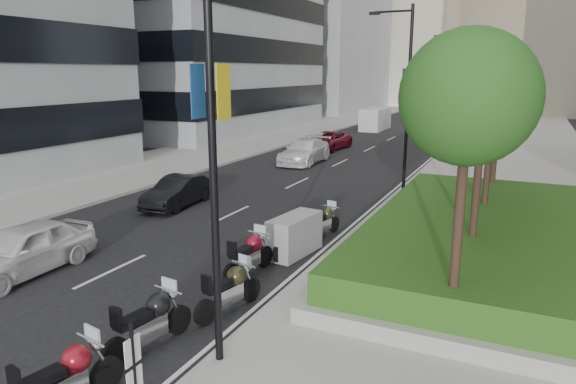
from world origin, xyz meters
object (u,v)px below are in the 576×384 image
Objects in this scene: motorcycle_1 at (65,380)px; car_a at (24,249)px; motorcycle_3 at (230,289)px; car_d at (328,141)px; lamp_post_1 at (405,90)px; motorcycle_4 at (249,255)px; car_c at (305,151)px; motorcycle_2 at (150,322)px; lamp_post_2 at (456,83)px; car_b at (178,192)px; motorcycle_5 at (295,235)px; motorcycle_6 at (324,222)px; delivery_van at (375,120)px; lamp_post_0 at (205,121)px.

car_a is (-6.33, 4.18, 0.13)m from motorcycle_1.
car_d reaches higher than motorcycle_3.
lamp_post_1 reaches higher than motorcycle_3.
motorcycle_4 is 0.45× the size of car_c.
motorcycle_2 is 30.19m from car_d.
lamp_post_2 is at bearing 55.83° from car_c.
car_c is (0.74, 12.74, 0.10)m from car_b.
car_a is at bearing 133.91° from motorcycle_5.
lamp_post_2 is 34.44m from car_a.
motorcycle_3 is 1.08× the size of motorcycle_6.
lamp_post_1 is 9.33m from motorcycle_6.
lamp_post_1 is at bearing 0.99° from motorcycle_5.
motorcycle_5 is 0.44× the size of delivery_van.
lamp_post_2 is 30.91m from motorcycle_4.
lamp_post_2 reaches higher than car_d.
motorcycle_3 is at bearing -79.33° from delivery_van.
car_b is at bearing 91.57° from motorcycle_6.
motorcycle_4 is at bearing -176.91° from motorcycle_6.
delivery_van is (-7.78, 37.37, 0.37)m from motorcycle_5.
lamp_post_1 is at bearing -38.78° from car_c.
lamp_post_0 is 30.79m from car_d.
motorcycle_4 is 0.49× the size of car_d.
motorcycle_3 is at bearing -73.04° from car_c.
car_b is (-7.36, 3.52, 0.01)m from motorcycle_5.
car_b is at bearing -141.43° from lamp_post_1.
car_d is at bearing 27.77° from motorcycle_3.
motorcycle_6 is (-0.97, 8.89, -4.50)m from lamp_post_0.
delivery_van is (-7.44, 46.50, 0.39)m from motorcycle_1.
car_c is (0.05, 21.21, 0.01)m from car_a.
car_a reaches higher than motorcycle_6.
delivery_van is at bearing 108.27° from lamp_post_1.
car_d is (-7.59, 27.09, 0.08)m from motorcycle_3.
motorcycle_1 is 0.44× the size of car_c.
lamp_post_1 is 1.81× the size of car_d.
motorcycle_2 is at bearing -173.32° from motorcycle_4.
motorcycle_5 is at bearing -6.38° from motorcycle_4.
lamp_post_1 is 13.40m from motorcycle_4.
lamp_post_2 is at bearing 75.52° from car_a.
car_d reaches higher than motorcycle_4.
motorcycle_1 is at bearing -121.48° from lamp_post_0.
lamp_post_0 reaches higher than car_b.
motorcycle_3 is 6.71m from motorcycle_6.
car_c is at bearing 82.65° from car_b.
delivery_van reaches higher than motorcycle_5.
motorcycle_1 is at bearing -65.02° from car_b.
lamp_post_1 is 15.55m from car_d.
lamp_post_1 reaches higher than car_d.
motorcycle_6 is 0.47× the size of car_a.
car_a is at bearing 67.88° from motorcycle_1.
motorcycle_2 is 1.16× the size of motorcycle_6.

